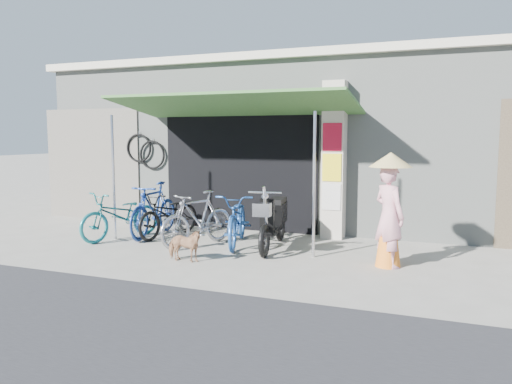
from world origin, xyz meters
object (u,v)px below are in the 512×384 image
at_px(bike_black, 170,214).
at_px(moped, 274,221).
at_px(bike_blue, 154,210).
at_px(street_dog, 184,245).
at_px(bike_navy, 238,219).
at_px(nun, 389,211).
at_px(bike_silver, 198,219).
at_px(bike_teal, 121,215).

xyz_separation_m(bike_black, moped, (2.24, -0.23, 0.05)).
height_order(bike_blue, street_dog, bike_blue).
bearing_deg(bike_black, bike_navy, 1.00).
relative_size(bike_navy, nun, 1.06).
distance_m(bike_blue, nun, 4.63).
distance_m(bike_blue, moped, 2.54).
height_order(bike_silver, nun, nun).
xyz_separation_m(bike_black, bike_silver, (0.91, -0.54, 0.05)).
bearing_deg(street_dog, bike_black, 36.34).
height_order(bike_black, moped, moped).
height_order(bike_teal, bike_blue, bike_blue).
relative_size(bike_teal, bike_blue, 0.99).
distance_m(street_dog, nun, 3.20).
bearing_deg(bike_navy, nun, -26.98).
bearing_deg(street_dog, bike_blue, 44.02).
xyz_separation_m(bike_teal, bike_silver, (1.65, 0.01, 0.03)).
height_order(bike_blue, bike_black, bike_blue).
xyz_separation_m(bike_blue, bike_black, (0.30, 0.09, -0.09)).
height_order(bike_black, bike_navy, bike_navy).
xyz_separation_m(bike_teal, street_dog, (1.99, -1.10, -0.20)).
xyz_separation_m(bike_navy, street_dog, (-0.31, -1.41, -0.22)).
relative_size(bike_blue, nun, 1.02).
bearing_deg(moped, bike_teal, 178.50).
bearing_deg(bike_navy, bike_teal, 171.73).
bearing_deg(nun, street_dog, 58.88).
xyz_separation_m(bike_black, street_dog, (1.25, -1.65, -0.18)).
distance_m(bike_navy, nun, 2.78).
relative_size(bike_teal, bike_navy, 0.96).
height_order(bike_black, nun, nun).
xyz_separation_m(bike_teal, nun, (5.01, -0.23, 0.40)).
distance_m(bike_teal, nun, 5.03).
bearing_deg(bike_navy, moped, -15.03).
relative_size(bike_blue, bike_black, 1.05).
relative_size(bike_teal, street_dog, 2.84).
relative_size(bike_navy, moped, 0.96).
distance_m(bike_silver, bike_navy, 0.72).
distance_m(bike_silver, street_dog, 1.18).
height_order(street_dog, moped, moped).
relative_size(bike_black, bike_silver, 1.02).
bearing_deg(bike_silver, street_dog, -51.11).
height_order(bike_blue, bike_silver, bike_blue).
bearing_deg(bike_silver, moped, 34.95).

